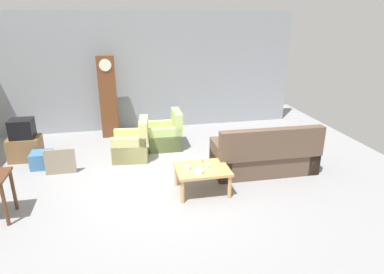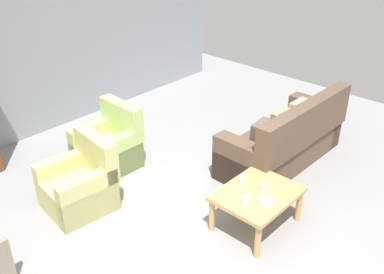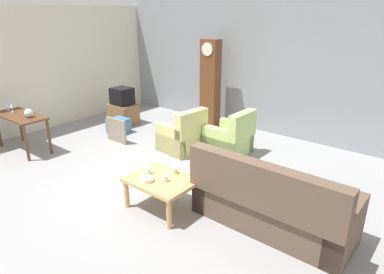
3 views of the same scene
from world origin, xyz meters
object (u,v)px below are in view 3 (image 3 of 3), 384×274
(cup_cream_tall, at_px, (175,171))
(storage_box_blue, at_px, (119,126))
(armchair_olive_near, at_px, (183,137))
(wine_glass_mid, at_px, (12,107))
(wine_glass_tall, at_px, (7,105))
(tv_stand_cabinet, at_px, (123,114))
(framed_picture_leaning, at_px, (116,130))
(cup_white_porcelain, at_px, (165,178))
(coffee_table_wood, at_px, (162,183))
(tv_crt, at_px, (122,96))
(cup_blue_rimmed, at_px, (149,171))
(bowl_white_stacked, at_px, (147,179))
(armchair_olive_far, at_px, (230,139))
(console_table_dark, at_px, (21,120))
(grandfather_clock, at_px, (210,84))
(couch_floral, at_px, (270,204))
(glass_dome_cloche, at_px, (29,113))

(cup_cream_tall, bearing_deg, storage_box_blue, 154.63)
(armchair_olive_near, bearing_deg, wine_glass_mid, -144.96)
(wine_glass_mid, bearing_deg, wine_glass_tall, -176.76)
(tv_stand_cabinet, xyz_separation_m, framed_picture_leaning, (0.88, -0.94, 0.01))
(armchair_olive_near, distance_m, wine_glass_tall, 3.75)
(cup_white_porcelain, relative_size, wine_glass_tall, 0.42)
(coffee_table_wood, height_order, tv_crt, tv_crt)
(cup_blue_rimmed, distance_m, bowl_white_stacked, 0.23)
(armchair_olive_far, xyz_separation_m, wine_glass_tall, (-3.93, -2.55, 0.59))
(armchair_olive_near, xyz_separation_m, console_table_dark, (-2.61, -2.03, 0.35))
(wine_glass_tall, bearing_deg, cup_blue_rimmed, 2.79)
(cup_cream_tall, relative_size, bowl_white_stacked, 0.47)
(coffee_table_wood, height_order, grandfather_clock, grandfather_clock)
(wine_glass_mid, bearing_deg, couch_floral, 7.55)
(tv_stand_cabinet, relative_size, bowl_white_stacked, 3.61)
(storage_box_blue, bearing_deg, grandfather_clock, 51.22)
(framed_picture_leaning, relative_size, cup_white_porcelain, 7.04)
(couch_floral, xyz_separation_m, console_table_dark, (-5.24, -0.73, 0.30))
(cup_blue_rimmed, relative_size, wine_glass_mid, 0.43)
(storage_box_blue, xyz_separation_m, glass_dome_cloche, (-0.38, -1.88, 0.68))
(cup_blue_rimmed, bearing_deg, tv_crt, 145.27)
(tv_stand_cabinet, height_order, wine_glass_mid, wine_glass_mid)
(couch_floral, xyz_separation_m, glass_dome_cloche, (-4.93, -0.69, 0.50))
(grandfather_clock, relative_size, glass_dome_cloche, 12.65)
(grandfather_clock, xyz_separation_m, glass_dome_cloche, (-1.79, -3.64, -0.22))
(tv_stand_cabinet, bearing_deg, coffee_table_wood, -32.53)
(cup_white_porcelain, bearing_deg, bowl_white_stacked, -140.34)
(armchair_olive_far, distance_m, coffee_table_wood, 2.37)
(tv_stand_cabinet, bearing_deg, cup_white_porcelain, -32.21)
(glass_dome_cloche, relative_size, cup_blue_rimmed, 2.10)
(tv_crt, height_order, wine_glass_mid, wine_glass_mid)
(couch_floral, xyz_separation_m, wine_glass_mid, (-5.53, -0.73, 0.53))
(coffee_table_wood, xyz_separation_m, grandfather_clock, (-1.69, 3.49, 0.67))
(grandfather_clock, xyz_separation_m, bowl_white_stacked, (1.58, -3.68, -0.57))
(cup_white_porcelain, xyz_separation_m, cup_blue_rimmed, (-0.35, 0.01, -0.00))
(cup_white_porcelain, height_order, wine_glass_tall, wine_glass_tall)
(framed_picture_leaning, xyz_separation_m, cup_cream_tall, (2.69, -1.07, 0.25))
(storage_box_blue, bearing_deg, glass_dome_cloche, -101.34)
(framed_picture_leaning, height_order, storage_box_blue, framed_picture_leaning)
(coffee_table_wood, height_order, framed_picture_leaning, framed_picture_leaning)
(wine_glass_mid, bearing_deg, console_table_dark, 0.65)
(armchair_olive_far, distance_m, bowl_white_stacked, 2.55)
(coffee_table_wood, bearing_deg, console_table_dark, -177.05)
(storage_box_blue, xyz_separation_m, cup_cream_tall, (3.13, -1.48, 0.35))
(storage_box_blue, relative_size, cup_blue_rimmed, 5.40)
(storage_box_blue, bearing_deg, console_table_dark, -109.74)
(armchair_olive_near, bearing_deg, couch_floral, -26.34)
(console_table_dark, xyz_separation_m, bowl_white_stacked, (3.68, 0.00, -0.15))
(coffee_table_wood, distance_m, cup_cream_tall, 0.27)
(console_table_dark, relative_size, cup_blue_rimmed, 16.18)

